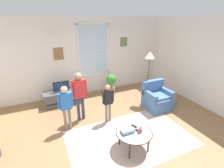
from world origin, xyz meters
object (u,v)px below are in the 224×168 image
Objects in this scene: person_black_shirt at (108,99)px; remote_near_books at (134,126)px; tv_stand at (62,98)px; television at (61,86)px; cup at (140,130)px; remote_near_cup at (138,131)px; potted_plant_by_window at (111,83)px; floor_lamp at (150,60)px; armchair at (157,99)px; person_blue_shirt at (66,104)px; book_stack at (127,131)px; coffee_table at (134,133)px; person_red_shirt at (79,91)px.

remote_near_books is at bearing -78.67° from person_black_shirt.
television is at bearing -90.00° from tv_stand.
remote_near_cup is at bearing 116.02° from cup.
potted_plant_by_window is 0.44× the size of floor_lamp.
potted_plant_by_window is (1.83, 0.06, 0.21)m from tv_stand.
armchair is 0.71× the size of person_blue_shirt.
armchair reaches higher than cup.
armchair is 6.21× the size of remote_near_cup.
remote_near_books is 0.13× the size of person_black_shirt.
floor_lamp is (1.75, 1.71, 1.00)m from book_stack.
armchair is 1.75m from person_black_shirt.
television is 2.97m from coffee_table.
person_black_shirt is (1.10, -0.08, -0.08)m from person_blue_shirt.
television reaches higher than tv_stand.
floor_lamp is at bearing -20.15° from tv_stand.
person_red_shirt is at bearing -73.96° from television.
armchair is 1.08× the size of coffee_table.
book_stack is (0.96, -2.71, 0.23)m from tv_stand.
coffee_table is 0.73× the size of person_black_shirt.
remote_near_books is 0.10× the size of person_red_shirt.
coffee_table is 0.21m from remote_near_books.
person_blue_shirt is at bearing -142.61° from person_red_shirt.
armchair reaches higher than remote_near_books.
person_blue_shirt is 0.70× the size of floor_lamp.
tv_stand is 3.11m from armchair.
book_stack is 0.20× the size of person_red_shirt.
person_red_shirt is at bearing 111.94° from book_stack.
potted_plant_by_window is (0.62, 2.88, -0.04)m from cup.
potted_plant_by_window is (1.50, 1.22, -0.44)m from person_red_shirt.
person_red_shirt is (-2.37, 0.37, 0.55)m from armchair.
cup is 1.29m from person_black_shirt.
coffee_table is at bearing -104.61° from potted_plant_by_window.
person_blue_shirt is (-1.20, 1.27, 0.37)m from coffee_table.
tv_stand is 10.79× the size of cup.
coffee_table is at bearing 175.32° from remote_near_cup.
person_red_shirt is at bearing 117.94° from remote_near_cup.
coffee_table is 0.15m from cup.
remote_near_cup is 2.55m from floor_lamp.
person_red_shirt reaches higher than armchair.
potted_plant_by_window is 1.71m from floor_lamp.
coffee_table is at bearing -132.43° from floor_lamp.
cup is (-1.49, -1.29, 0.16)m from armchair.
person_red_shirt reaches higher than book_stack.
tv_stand is at bearing 150.59° from armchair.
armchair is 2.47m from person_red_shirt.
floor_lamp is at bearing 49.36° from remote_near_cup.
television reaches higher than remote_near_books.
person_red_shirt is at bearing -140.92° from potted_plant_by_window.
television is at bearing 159.90° from floor_lamp.
floor_lamp is (2.70, -0.99, 0.82)m from television.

